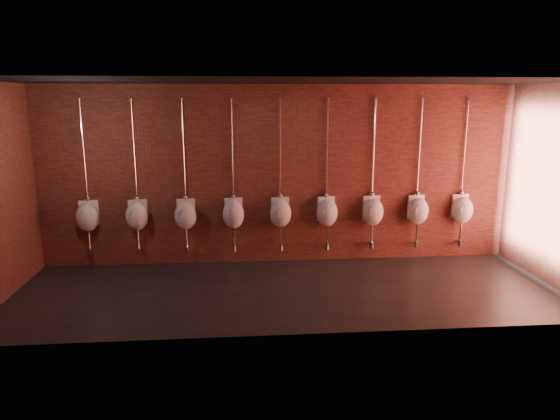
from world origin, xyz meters
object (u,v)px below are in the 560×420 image
at_px(urinal_7, 418,210).
at_px(urinal_8, 462,209).
at_px(urinal_1, 137,215).
at_px(urinal_2, 185,215).
at_px(urinal_4, 281,213).
at_px(urinal_0, 87,216).
at_px(urinal_5, 327,212).
at_px(urinal_6, 373,211).
at_px(urinal_3, 233,214).

relative_size(urinal_7, urinal_8, 1.00).
bearing_deg(urinal_8, urinal_1, 180.00).
bearing_deg(urinal_2, urinal_4, 0.00).
distance_m(urinal_0, urinal_7, 5.93).
relative_size(urinal_5, urinal_7, 1.00).
height_order(urinal_5, urinal_6, same).
bearing_deg(urinal_5, urinal_6, 0.00).
relative_size(urinal_1, urinal_5, 1.00).
bearing_deg(urinal_0, urinal_7, 0.00).
height_order(urinal_3, urinal_4, same).
distance_m(urinal_5, urinal_6, 0.85).
height_order(urinal_0, urinal_5, same).
bearing_deg(urinal_3, urinal_7, 0.00).
bearing_deg(urinal_5, urinal_8, 0.00).
bearing_deg(urinal_5, urinal_0, 180.00).
height_order(urinal_2, urinal_7, same).
bearing_deg(urinal_8, urinal_5, 180.00).
bearing_deg(urinal_3, urinal_8, 0.00).
bearing_deg(urinal_2, urinal_0, 180.00).
height_order(urinal_0, urinal_1, same).
bearing_deg(urinal_0, urinal_1, 0.00).
bearing_deg(urinal_3, urinal_6, 0.00).
bearing_deg(urinal_7, urinal_3, 180.00).
height_order(urinal_3, urinal_6, same).
xyz_separation_m(urinal_0, urinal_1, (0.85, 0.00, 0.00)).
distance_m(urinal_2, urinal_5, 2.54).
xyz_separation_m(urinal_2, urinal_3, (0.85, 0.00, 0.00)).
distance_m(urinal_5, urinal_7, 1.69).
relative_size(urinal_1, urinal_6, 1.00).
relative_size(urinal_1, urinal_2, 1.00).
bearing_deg(urinal_0, urinal_5, 0.00).
bearing_deg(urinal_6, urinal_8, 0.00).
relative_size(urinal_3, urinal_4, 1.00).
bearing_deg(urinal_2, urinal_5, 0.00).
bearing_deg(urinal_8, urinal_6, 180.00).
xyz_separation_m(urinal_2, urinal_6, (3.39, 0.00, 0.00)).
bearing_deg(urinal_5, urinal_4, 180.00).
relative_size(urinal_0, urinal_4, 1.00).
bearing_deg(urinal_4, urinal_7, 0.00).
xyz_separation_m(urinal_7, urinal_8, (0.85, 0.00, 0.00)).
xyz_separation_m(urinal_5, urinal_7, (1.69, 0.00, 0.00)).
height_order(urinal_4, urinal_8, same).
xyz_separation_m(urinal_1, urinal_8, (5.93, 0.00, 0.00)).
xyz_separation_m(urinal_2, urinal_4, (1.69, 0.00, 0.00)).
height_order(urinal_1, urinal_7, same).
bearing_deg(urinal_5, urinal_7, 0.00).
bearing_deg(urinal_1, urinal_4, 0.00).
distance_m(urinal_2, urinal_7, 4.23).
relative_size(urinal_2, urinal_6, 1.00).
relative_size(urinal_2, urinal_4, 1.00).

